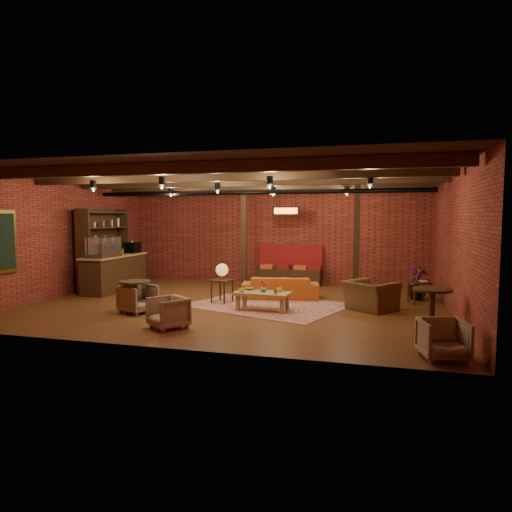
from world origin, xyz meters
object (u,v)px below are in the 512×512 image
(armchair_right, at_px, (371,291))
(armchair_far, at_px, (443,337))
(side_table_lamp, at_px, (222,273))
(armchair_b, at_px, (168,311))
(armchair_a, at_px, (138,297))
(plant_tall, at_px, (419,250))
(coffee_table, at_px, (262,294))
(round_table_left, at_px, (135,291))
(round_table_right, at_px, (432,303))
(side_table_book, at_px, (419,283))
(sofa, at_px, (280,287))

(armchair_right, distance_m, armchair_far, 3.65)
(side_table_lamp, xyz_separation_m, armchair_b, (-0.13, -2.78, -0.42))
(side_table_lamp, bearing_deg, armchair_b, -92.61)
(side_table_lamp, relative_size, armchair_a, 1.42)
(plant_tall, bearing_deg, coffee_table, -145.72)
(coffee_table, bearing_deg, round_table_left, -159.90)
(plant_tall, bearing_deg, round_table_right, -90.00)
(round_table_left, relative_size, plant_tall, 0.28)
(coffee_table, xyz_separation_m, round_table_left, (-2.71, -0.99, 0.11))
(armchair_right, relative_size, plant_tall, 0.40)
(side_table_lamp, distance_m, armchair_a, 2.22)
(armchair_b, bearing_deg, armchair_a, 175.36)
(armchair_a, bearing_deg, side_table_book, -44.85)
(armchair_a, height_order, plant_tall, plant_tall)
(armchair_a, bearing_deg, sofa, -25.57)
(round_table_right, xyz_separation_m, armchair_far, (0.00, -1.68, -0.22))
(coffee_table, distance_m, round_table_right, 3.74)
(armchair_right, distance_m, plant_tall, 2.26)
(armchair_far, bearing_deg, armchair_a, 150.38)
(armchair_right, bearing_deg, armchair_a, 56.05)
(armchair_b, distance_m, armchair_far, 4.98)
(side_table_book, bearing_deg, armchair_a, -155.43)
(coffee_table, relative_size, plant_tall, 0.49)
(coffee_table, distance_m, side_table_book, 4.06)
(coffee_table, distance_m, round_table_left, 2.89)
(sofa, bearing_deg, side_table_book, 172.42)
(armchair_a, height_order, armchair_b, armchair_a)
(sofa, xyz_separation_m, armchair_far, (3.51, -4.44, 0.04))
(side_table_book, bearing_deg, armchair_far, -90.00)
(round_table_left, xyz_separation_m, armchair_a, (0.04, 0.05, -0.14))
(side_table_book, bearing_deg, side_table_lamp, -165.77)
(coffee_table, distance_m, armchair_a, 2.84)
(side_table_book, bearing_deg, plant_tall, 90.00)
(armchair_far, distance_m, plant_tall, 5.29)
(armchair_a, relative_size, armchair_far, 1.03)
(sofa, xyz_separation_m, plant_tall, (3.51, 0.75, 1.02))
(sofa, distance_m, armchair_a, 3.80)
(coffee_table, xyz_separation_m, armchair_b, (-1.36, -2.09, -0.05))
(round_table_left, relative_size, armchair_b, 1.08)
(coffee_table, bearing_deg, armchair_a, -160.56)
(coffee_table, distance_m, armchair_right, 2.52)
(coffee_table, height_order, round_table_right, round_table_right)
(round_table_right, bearing_deg, armchair_b, -168.37)
(sofa, bearing_deg, round_table_left, 32.66)
(coffee_table, relative_size, round_table_right, 1.55)
(coffee_table, distance_m, plant_tall, 4.43)
(armchair_b, bearing_deg, armchair_far, 28.74)
(coffee_table, relative_size, side_table_book, 2.07)
(armchair_far, bearing_deg, round_table_left, 150.90)
(armchair_a, distance_m, armchair_right, 5.36)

